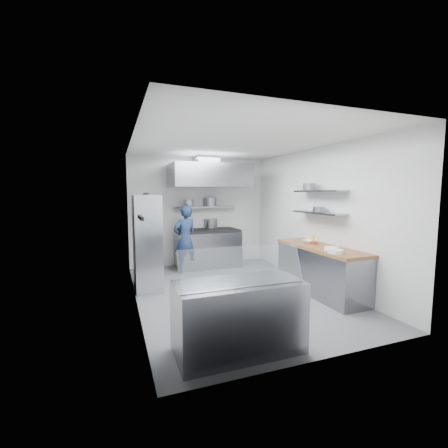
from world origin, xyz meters
name	(u,v)px	position (x,y,z in m)	size (l,w,h in m)	color
floor	(235,292)	(0.00, 0.00, 0.00)	(5.00, 5.00, 0.00)	#555557
ceiling	(235,142)	(0.00, 0.00, 2.80)	(5.00, 5.00, 0.00)	silver
wall_back	(199,211)	(0.00, 2.50, 1.40)	(3.60, 0.02, 2.80)	white
wall_front	(323,238)	(0.00, -2.50, 1.40)	(3.60, 0.02, 2.80)	white
wall_left	(135,222)	(-1.80, 0.00, 1.40)	(5.00, 0.02, 2.80)	white
wall_right	(315,217)	(1.80, 0.00, 1.40)	(5.00, 0.02, 2.80)	white
gas_range	(207,249)	(0.10, 2.10, 0.45)	(1.60, 0.80, 0.90)	gray
cooktop	(207,231)	(0.10, 2.10, 0.93)	(1.57, 0.78, 0.06)	black
stock_pot_left	(185,225)	(-0.42, 2.39, 1.06)	(0.25, 0.25, 0.20)	slate
stock_pot_mid	(211,223)	(0.30, 2.45, 1.08)	(0.36, 0.36, 0.24)	slate
over_range_shelf	(204,207)	(0.10, 2.34, 1.52)	(1.60, 0.30, 0.04)	gray
shelf_pot_a	(188,203)	(-0.38, 2.13, 1.63)	(0.25, 0.25, 0.18)	slate
shelf_pot_b	(210,202)	(0.27, 2.40, 1.65)	(0.33, 0.33, 0.22)	slate
extractor_hood	(209,176)	(0.10, 1.93, 2.30)	(1.90, 1.15, 0.55)	gray
hood_duct	(206,161)	(0.10, 2.15, 2.68)	(0.55, 0.55, 0.24)	slate
red_firebox	(151,212)	(-1.25, 2.44, 1.42)	(0.22, 0.10, 0.26)	red
chef	(185,239)	(-0.56, 1.75, 0.80)	(0.59, 0.38, 1.60)	navy
wire_rack	(147,242)	(-1.53, 0.83, 0.93)	(0.50, 0.90, 1.85)	silver
rack_bin_a	(146,247)	(-1.53, 0.95, 0.80)	(0.15, 0.19, 0.17)	white
rack_bin_b	(144,221)	(-1.53, 1.32, 1.30)	(0.16, 0.20, 0.18)	yellow
rack_jar	(146,197)	(-1.48, 1.25, 1.80)	(0.12, 0.12, 0.18)	black
knife_strip	(141,218)	(-1.78, -0.90, 1.55)	(0.04, 0.55, 0.05)	black
prep_counter_base	(320,271)	(1.48, -0.60, 0.42)	(0.62, 2.00, 0.84)	gray
prep_counter_top	(321,248)	(1.48, -0.60, 0.87)	(0.65, 2.04, 0.06)	brown
plate_stack_a	(336,251)	(1.28, -1.24, 0.93)	(0.25, 0.25, 0.06)	white
plate_stack_b	(332,249)	(1.38, -1.02, 0.93)	(0.25, 0.25, 0.06)	white
copper_pan	(314,243)	(1.48, -0.39, 0.93)	(0.15, 0.15, 0.06)	#CC6139
squeeze_bottle	(313,240)	(1.47, -0.37, 0.99)	(0.06, 0.06, 0.18)	yellow
mixing_bowl	(309,241)	(1.48, -0.23, 0.93)	(0.23, 0.23, 0.06)	white
wall_shelf_lower	(319,213)	(1.64, -0.30, 1.50)	(0.30, 1.30, 0.04)	gray
wall_shelf_upper	(319,191)	(1.64, -0.30, 1.92)	(0.30, 1.30, 0.04)	gray
shelf_pot_c	(319,209)	(1.62, -0.34, 1.57)	(0.23, 0.23, 0.10)	slate
shelf_pot_d	(309,187)	(1.59, -0.04, 2.01)	(0.25, 0.25, 0.14)	slate
display_case	(239,317)	(-0.78, -2.00, 0.42)	(1.50, 0.70, 0.85)	gray
display_glass	(243,266)	(-0.78, -2.12, 1.07)	(1.47, 0.02, 0.45)	silver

